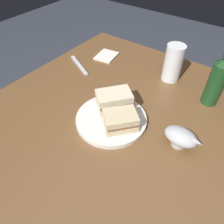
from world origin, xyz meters
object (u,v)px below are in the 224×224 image
at_px(sandwich_half_left, 120,120).
at_px(napkin, 107,56).
at_px(sandwich_half_right, 114,101).
at_px(fork, 79,65).
at_px(gravy_boat, 181,137).
at_px(plate, 111,119).
at_px(pint_glass, 173,65).
at_px(cider_bottle, 217,80).

relative_size(sandwich_half_left, napkin, 1.18).
bearing_deg(sandwich_half_right, fork, -115.98).
xyz_separation_m(gravy_boat, napkin, (-0.30, -0.51, -0.03)).
bearing_deg(plate, pint_glass, 171.08).
xyz_separation_m(sandwich_half_left, pint_glass, (-0.37, 0.01, 0.02)).
relative_size(sandwich_half_right, napkin, 1.29).
bearing_deg(sandwich_half_right, pint_glass, 165.91).
height_order(pint_glass, fork, pint_glass).
xyz_separation_m(gravy_boat, cider_bottle, (-0.26, 0.01, 0.06)).
relative_size(plate, gravy_boat, 2.11).
relative_size(gravy_boat, napkin, 1.06).
bearing_deg(napkin, fork, -20.14).
distance_m(sandwich_half_right, fork, 0.35).
bearing_deg(napkin, cider_bottle, 85.57).
relative_size(plate, pint_glass, 1.59).
bearing_deg(fork, sandwich_half_left, -3.42).
xyz_separation_m(plate, sandwich_half_left, (0.02, 0.05, 0.04)).
height_order(plate, napkin, plate).
height_order(sandwich_half_right, cider_bottle, cider_bottle).
xyz_separation_m(gravy_boat, fork, (-0.16, -0.57, -0.04)).
height_order(pint_glass, cider_bottle, cider_bottle).
distance_m(sandwich_half_left, napkin, 0.49).
xyz_separation_m(sandwich_half_right, cider_bottle, (-0.26, 0.26, 0.05)).
bearing_deg(cider_bottle, napkin, -94.43).
height_order(plate, gravy_boat, gravy_boat).
bearing_deg(gravy_boat, sandwich_half_right, -90.87).
bearing_deg(sandwich_half_right, plate, 25.39).
height_order(cider_bottle, fork, cider_bottle).
relative_size(sandwich_half_right, cider_bottle, 0.55).
xyz_separation_m(plate, gravy_boat, (-0.04, 0.23, 0.03)).
bearing_deg(pint_glass, gravy_boat, 29.59).
height_order(plate, pint_glass, pint_glass).
relative_size(sandwich_half_right, fork, 0.79).
relative_size(sandwich_half_left, cider_bottle, 0.51).
height_order(sandwich_half_left, pint_glass, pint_glass).
bearing_deg(cider_bottle, sandwich_half_left, -31.33).
bearing_deg(sandwich_half_left, pint_glass, 178.86).
height_order(sandwich_half_left, gravy_boat, sandwich_half_left).
distance_m(plate, cider_bottle, 0.40).
xyz_separation_m(napkin, fork, (0.14, -0.05, -0.00)).
bearing_deg(plate, napkin, -140.62).
distance_m(sandwich_half_left, fork, 0.44).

